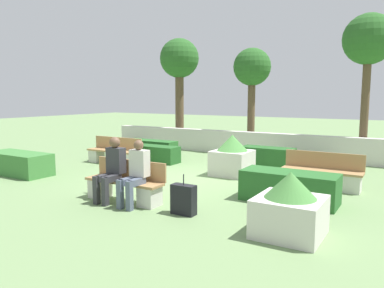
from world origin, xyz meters
TOP-DOWN VIEW (x-y plane):
  - ground_plane at (0.00, 0.00)m, footprint 60.00×60.00m
  - perimeter_wall at (0.00, 4.78)m, footprint 12.42×0.30m
  - bench_front at (0.08, -2.34)m, footprint 1.82×0.49m
  - bench_left_side at (-3.16, 0.84)m, footprint 1.97×0.48m
  - bench_right_side at (3.39, 0.94)m, footprint 1.87×0.48m
  - person_seated_man at (-0.14, -2.47)m, footprint 0.38×0.63m
  - person_seated_woman at (0.50, -2.48)m, footprint 0.38×0.63m
  - hedge_block_near_left at (1.43, 2.63)m, footprint 1.60×0.64m
  - hedge_block_near_right at (-3.14, 2.81)m, footprint 2.02×0.61m
  - hedge_block_mid_left at (3.08, -0.64)m, footprint 1.96×0.78m
  - hedge_block_mid_right at (-2.37, 1.80)m, footprint 2.01×0.63m
  - hedge_block_far_left at (-4.33, -1.81)m, footprint 2.08×0.86m
  - planter_corner_left at (0.91, 1.21)m, footprint 1.01×1.01m
  - planter_corner_right at (3.64, -2.50)m, footprint 1.03×1.03m
  - suitcase at (1.63, -2.47)m, footprint 0.47×0.21m
  - tree_leftmost at (-3.66, 5.55)m, footprint 1.68×1.68m
  - tree_center_left at (-0.44, 5.86)m, footprint 1.48×1.48m
  - tree_center_right at (3.79, 5.15)m, footprint 1.62×1.62m

SIDE VIEW (x-z plane):
  - ground_plane at x=0.00m, z-range 0.00..0.00m
  - hedge_block_mid_right at x=-2.37m, z-range 0.00..0.55m
  - suitcase at x=1.63m, z-range -0.10..0.67m
  - hedge_block_near_right at x=-3.14m, z-range 0.00..0.58m
  - hedge_block_far_left at x=-4.33m, z-range 0.00..0.62m
  - hedge_block_mid_left at x=3.08m, z-range 0.00..0.64m
  - hedge_block_near_left at x=1.43m, z-range 0.00..0.66m
  - bench_front at x=0.08m, z-range -0.10..0.76m
  - bench_right_side at x=3.39m, z-range -0.10..0.76m
  - bench_left_side at x=-3.16m, z-range -0.09..0.76m
  - perimeter_wall at x=0.00m, z-range 0.00..0.88m
  - planter_corner_right at x=3.64m, z-range -0.05..0.98m
  - planter_corner_left at x=0.91m, z-range -0.04..1.10m
  - person_seated_woman at x=0.50m, z-range 0.07..1.39m
  - person_seated_man at x=-0.14m, z-range 0.08..1.43m
  - tree_center_left at x=-0.44m, z-range 1.17..5.26m
  - tree_leftmost at x=-3.66m, z-range 1.31..5.97m
  - tree_center_right at x=3.79m, z-range 1.48..6.30m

